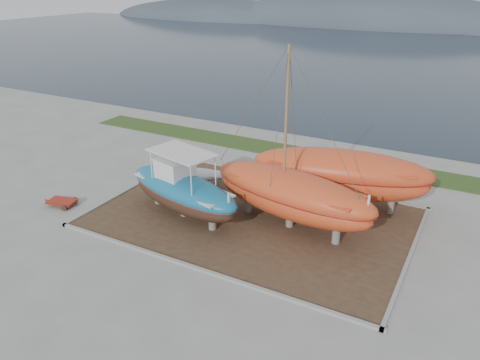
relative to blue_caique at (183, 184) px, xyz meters
The scene contains 11 objects.
ground 4.83m from the blue_caique, 30.95° to the right, with size 140.00×140.00×0.00m, color gray.
dirt_patch 4.62m from the blue_caique, 25.35° to the left, with size 18.00×12.00×0.06m, color #422D1E.
curb_frame 4.60m from the blue_caique, 25.35° to the left, with size 18.60×12.60×0.15m, color gray, non-canonical shape.
grass_strip 13.93m from the blue_caique, 74.31° to the left, with size 44.00×3.00×0.08m, color #284219.
sea 67.90m from the blue_caique, 86.85° to the left, with size 260.00×100.00×0.04m, color #1A2635, non-canonical shape.
mountain_ridge 122.84m from the blue_caique, 88.26° to the left, with size 200.00×36.00×20.00m, color #333D49, non-canonical shape.
blue_caique is the anchor object (origin of this frame).
white_dinghy 4.38m from the blue_caique, 114.05° to the left, with size 4.17×1.56×1.25m, color silver, non-canonical shape.
orange_sailboat 7.05m from the blue_caique, 16.60° to the left, with size 10.27×3.03×10.14m, color #CC451F, non-canonical shape.
orange_bare_hull 9.60m from the blue_caique, 36.11° to the left, with size 10.88×3.27×3.57m, color #CC451F, non-canonical shape.
red_trailer 8.20m from the blue_caique, 161.43° to the right, with size 2.53×1.26×0.36m, color #A42312, non-canonical shape.
Camera 1 is at (11.20, -18.06, 13.39)m, focal length 35.00 mm.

